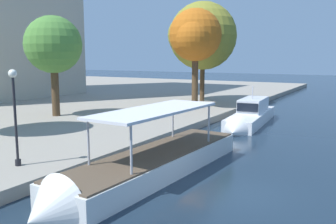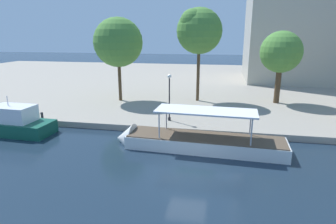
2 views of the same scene
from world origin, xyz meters
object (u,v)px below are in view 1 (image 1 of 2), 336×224
object	(u,v)px
motor_yacht_2	(250,118)
tree_1	(195,34)
tree_4	(201,36)
lamp_post	(15,109)
tour_boat_1	(144,169)
tree_0	(52,46)

from	to	relation	value
motor_yacht_2	tree_1	bearing A→B (deg)	-121.93
motor_yacht_2	tree_4	bearing A→B (deg)	-140.17
lamp_post	tree_4	world-z (taller)	tree_4
lamp_post	tree_4	distance (m)	27.97
motor_yacht_2	tour_boat_1	bearing A→B (deg)	-4.79
tour_boat_1	tree_1	xyz separation A→B (m)	(19.36, 6.85, 7.33)
motor_yacht_2	tree_4	distance (m)	14.26
tree_0	tour_boat_1	bearing A→B (deg)	-119.79
tour_boat_1	tree_1	world-z (taller)	tree_1
tour_boat_1	tree_1	size ratio (longest dim) A/B	1.37
lamp_post	tour_boat_1	bearing A→B (deg)	-61.83
motor_yacht_2	tree_1	size ratio (longest dim) A/B	1.13
tree_0	tree_4	xyz separation A→B (m)	(16.03, -6.24, 1.43)
tree_4	tree_0	bearing A→B (deg)	158.74
motor_yacht_2	lamp_post	xyz separation A→B (m)	(-18.68, 5.10, 2.67)
motor_yacht_2	tree_0	size ratio (longest dim) A/B	1.30
tour_boat_1	lamp_post	world-z (taller)	lamp_post
lamp_post	tree_1	world-z (taller)	tree_1
motor_yacht_2	tree_4	world-z (taller)	tree_4
tree_1	tree_4	world-z (taller)	tree_4
tour_boat_1	lamp_post	xyz separation A→B (m)	(-2.77, 5.17, 2.79)
tree_1	tree_4	size ratio (longest dim) A/B	0.87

